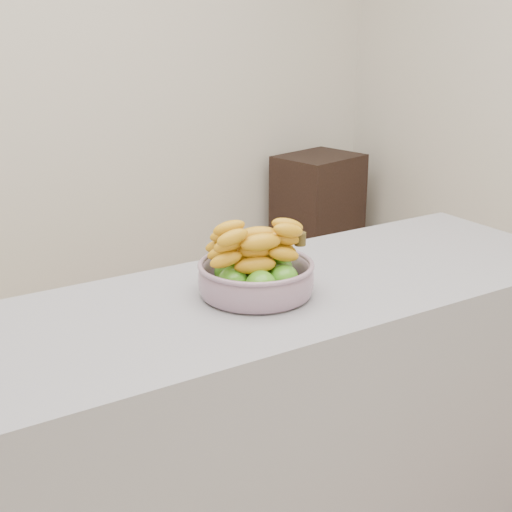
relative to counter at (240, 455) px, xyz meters
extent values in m
cube|color=beige|center=(0.00, 1.99, 0.90)|extent=(4.00, 0.05, 2.70)
cube|color=gray|center=(0.00, 0.00, 0.00)|extent=(2.00, 0.60, 0.90)
cube|color=black|center=(1.58, 1.77, -0.05)|extent=(0.51, 0.44, 0.80)
cylinder|color=#A4ADC5|center=(0.05, 0.00, 0.46)|extent=(0.24, 0.24, 0.01)
torus|color=#A4ADC5|center=(0.05, 0.00, 0.53)|extent=(0.29, 0.29, 0.01)
sphere|color=#4C9E1B|center=(0.02, -0.07, 0.50)|extent=(0.08, 0.08, 0.08)
sphere|color=#4C9E1B|center=(0.09, -0.06, 0.50)|extent=(0.08, 0.08, 0.08)
sphere|color=#4C9E1B|center=(0.12, 0.01, 0.50)|extent=(0.08, 0.08, 0.08)
sphere|color=#4C9E1B|center=(0.08, 0.07, 0.50)|extent=(0.08, 0.08, 0.08)
sphere|color=#4C9E1B|center=(0.01, 0.06, 0.50)|extent=(0.08, 0.08, 0.08)
sphere|color=#4C9E1B|center=(-0.02, -0.01, 0.50)|extent=(0.08, 0.08, 0.08)
ellipsoid|color=yellow|center=(0.02, -0.04, 0.54)|extent=(0.18, 0.09, 0.04)
ellipsoid|color=yellow|center=(0.04, 0.00, 0.54)|extent=(0.18, 0.11, 0.04)
ellipsoid|color=yellow|center=(0.06, 0.05, 0.54)|extent=(0.18, 0.13, 0.04)
ellipsoid|color=yellow|center=(0.04, -0.02, 0.58)|extent=(0.18, 0.08, 0.04)
ellipsoid|color=yellow|center=(0.06, 0.02, 0.58)|extent=(0.17, 0.14, 0.04)
ellipsoid|color=yellow|center=(0.06, 0.00, 0.60)|extent=(0.18, 0.11, 0.04)
ellipsoid|color=yellow|center=(0.03, -0.05, 0.60)|extent=(0.18, 0.07, 0.04)
cylinder|color=#423615|center=(0.15, -0.04, 0.59)|extent=(0.03, 0.03, 0.03)
camera|label=1|loc=(-0.82, -1.39, 1.11)|focal=50.00mm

